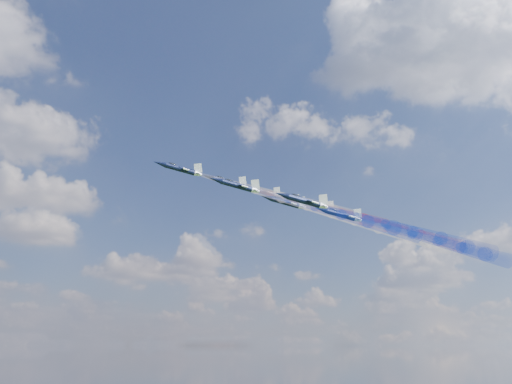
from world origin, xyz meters
TOP-DOWN VIEW (x-y plane):
  - jet_lead at (2.83, 8.51)m, footprint 15.40×13.56m
  - trail_lead at (28.12, 1.40)m, footprint 41.83×16.50m
  - jet_inner_left at (12.07, -3.71)m, footprint 15.40×13.56m
  - trail_inner_left at (37.36, -10.81)m, footprint 41.83×16.50m
  - jet_inner_right at (19.35, 15.12)m, footprint 15.40×13.56m
  - trail_inner_right at (44.64, 8.02)m, footprint 41.83×16.50m
  - jet_outer_left at (20.77, -18.25)m, footprint 15.40×13.56m
  - trail_outer_left at (46.06, -25.36)m, footprint 41.83×16.50m
  - jet_center_third at (29.49, 1.95)m, footprint 15.40×13.56m
  - trail_center_third at (54.78, -5.16)m, footprint 41.83×16.50m
  - jet_outer_right at (36.44, 24.22)m, footprint 15.40×13.56m
  - trail_outer_right at (61.73, 17.12)m, footprint 41.83×16.50m
  - jet_rear_left at (37.38, -10.45)m, footprint 15.40×13.56m
  - trail_rear_left at (62.67, -17.56)m, footprint 41.83×16.50m
  - jet_rear_right at (45.89, 10.69)m, footprint 15.40×13.56m
  - trail_rear_right at (71.18, 3.58)m, footprint 41.83×16.50m

SIDE VIEW (x-z plane):
  - trail_outer_left at x=46.06m, z-range 116.15..129.82m
  - trail_rear_left at x=62.67m, z-range 116.50..130.17m
  - trail_center_third at x=54.78m, z-range 121.22..134.90m
  - jet_outer_left at x=20.77m, z-range 123.99..132.69m
  - jet_rear_left at x=37.38m, z-range 124.34..133.04m
  - trail_inner_left at x=37.36m, z-range 121.87..135.55m
  - trail_rear_right at x=71.18m, z-range 124.12..137.79m
  - jet_center_third at x=29.49m, z-range 129.07..137.77m
  - jet_inner_left at x=12.07m, z-range 129.72..138.42m
  - trail_lead at x=28.12m, z-range 127.68..141.36m
  - trail_inner_right at x=44.64m, z-range 128.52..142.19m
  - jet_rear_right at x=45.89m, z-range 131.96..140.66m
  - trail_outer_right at x=61.73m, z-range 130.15..143.82m
  - jet_lead at x=2.83m, z-range 135.53..144.22m
  - jet_inner_right at x=19.35m, z-range 136.36..145.06m
  - jet_outer_right at x=36.44m, z-range 137.99..146.69m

